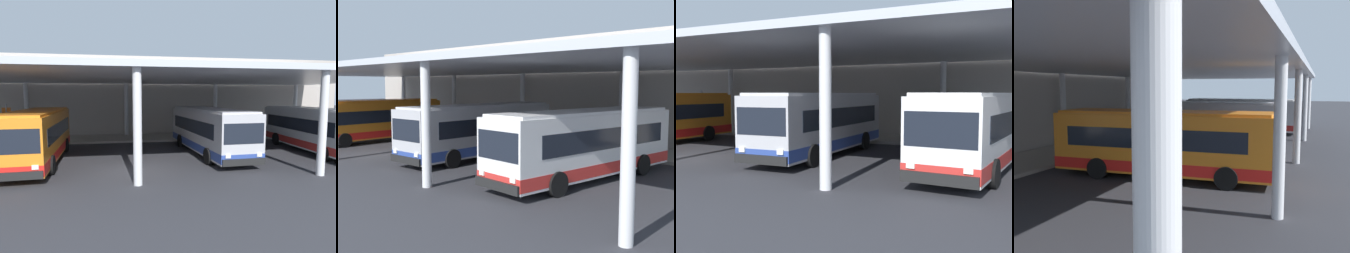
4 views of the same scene
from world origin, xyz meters
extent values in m
plane|color=#333338|center=(0.00, 0.00, 0.00)|extent=(200.00, 200.00, 0.00)
cube|color=#A39E93|center=(0.00, 11.75, 0.09)|extent=(42.00, 4.50, 0.18)
cube|color=#ADA399|center=(0.00, 15.00, 4.03)|extent=(48.00, 1.60, 8.06)
cube|color=silver|center=(0.00, 5.50, 5.40)|extent=(40.00, 17.00, 0.30)
cylinder|color=silver|center=(-9.25, 13.50, 2.62)|extent=(0.40, 0.40, 5.25)
cylinder|color=silver|center=(0.00, 13.50, 2.62)|extent=(0.40, 0.40, 5.25)
cylinder|color=silver|center=(9.25, -2.50, 2.62)|extent=(0.40, 0.40, 5.25)
cylinder|color=silver|center=(9.25, 13.50, 2.62)|extent=(0.40, 0.40, 5.25)
cylinder|color=black|center=(-7.00, 5.94, 0.50)|extent=(0.33, 1.01, 1.00)
cylinder|color=black|center=(-4.55, 6.07, 0.50)|extent=(0.33, 1.01, 1.00)
cube|color=#B7B7BC|center=(5.39, 3.93, 1.70)|extent=(3.02, 10.51, 2.70)
cube|color=#2D4799|center=(5.39, 3.93, 0.70)|extent=(3.04, 10.53, 0.50)
cube|color=black|center=(5.38, 4.08, 2.00)|extent=(2.96, 8.64, 0.90)
cube|color=black|center=(5.65, -1.21, 2.05)|extent=(2.30, 0.24, 1.10)
cube|color=black|center=(5.65, -1.30, 0.55)|extent=(2.45, 0.28, 0.36)
cube|color=silver|center=(5.39, 3.93, 3.11)|extent=(2.80, 10.09, 0.12)
cube|color=yellow|center=(5.65, -1.18, 2.87)|extent=(1.75, 0.21, 0.28)
cube|color=white|center=(4.75, -1.34, 0.90)|extent=(0.28, 0.09, 0.20)
cube|color=white|center=(6.55, -1.25, 0.90)|extent=(0.28, 0.09, 0.20)
cylinder|color=black|center=(4.33, 0.65, 0.50)|extent=(0.33, 1.01, 1.00)
cylinder|color=black|center=(6.77, 0.77, 0.50)|extent=(0.33, 1.01, 1.00)
cylinder|color=black|center=(4.02, 6.72, 0.50)|extent=(0.33, 1.01, 1.00)
cylinder|color=black|center=(6.47, 6.85, 0.50)|extent=(0.33, 1.01, 1.00)
cube|color=white|center=(13.13, 3.43, 1.70)|extent=(3.20, 10.55, 2.70)
cube|color=red|center=(13.13, 3.43, 0.70)|extent=(3.22, 10.57, 0.50)
cube|color=black|center=(13.14, 3.57, 2.00)|extent=(3.11, 8.68, 0.90)
cube|color=black|center=(12.78, -1.71, 2.05)|extent=(2.30, 0.28, 1.10)
cube|color=black|center=(12.77, -1.80, 0.55)|extent=(2.46, 0.33, 0.36)
cube|color=white|center=(13.13, 3.43, 3.11)|extent=(2.97, 10.12, 0.12)
cube|color=yellow|center=(12.78, -1.68, 2.87)|extent=(1.75, 0.24, 0.28)
cube|color=white|center=(11.88, -1.73, 0.90)|extent=(0.28, 0.10, 0.20)
cube|color=white|center=(13.67, -1.85, 0.90)|extent=(0.28, 0.10, 0.20)
cylinder|color=black|center=(11.69, 0.29, 0.50)|extent=(0.35, 1.02, 1.00)
cylinder|color=black|center=(14.13, 0.13, 0.50)|extent=(0.35, 1.02, 1.00)
cylinder|color=black|center=(12.10, 6.36, 0.50)|extent=(0.35, 1.02, 1.00)
cube|color=#383D47|center=(8.75, 11.75, 0.63)|extent=(1.80, 0.44, 0.08)
cube|color=#383D47|center=(8.75, 11.95, 0.88)|extent=(1.80, 0.06, 0.44)
cube|color=#2D2D33|center=(8.05, 11.75, 0.41)|extent=(0.10, 0.36, 0.45)
cube|color=#2D2D33|center=(9.45, 11.75, 0.41)|extent=(0.10, 0.36, 0.45)
cylinder|color=#236638|center=(12.14, 12.12, 0.63)|extent=(0.48, 0.48, 0.90)
cylinder|color=black|center=(12.14, 12.12, 1.12)|extent=(0.52, 0.52, 0.08)
cylinder|color=#B2B2B7|center=(-10.11, 10.95, 1.78)|extent=(0.12, 0.12, 3.20)
cube|color=orange|center=(-10.11, 10.93, 2.16)|extent=(0.70, 0.04, 1.80)
camera|label=1|loc=(-0.85, -15.09, 3.99)|focal=30.44mm
camera|label=2|loc=(23.91, -12.49, 4.30)|focal=44.91mm
camera|label=3|loc=(15.75, -14.00, 3.15)|focal=43.78mm
camera|label=4|loc=(-21.08, -3.71, 4.26)|focal=38.74mm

